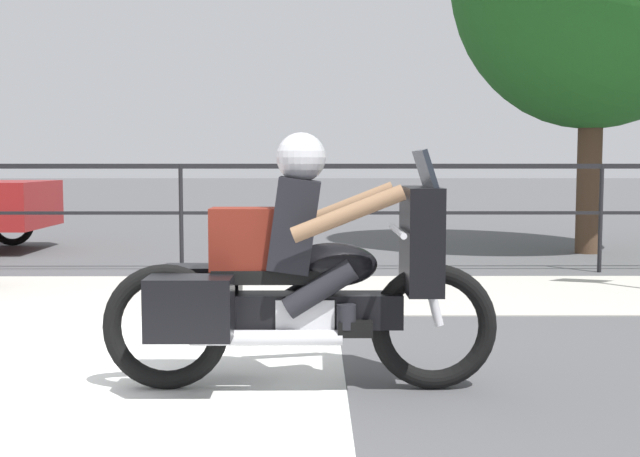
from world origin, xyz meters
The scene contains 5 objects.
ground_plane centered at (0.00, 0.00, 0.00)m, with size 120.00×120.00×0.00m, color #4C4C4F.
sidewalk_band centered at (0.00, 3.40, 0.01)m, with size 44.00×2.40×0.01m, color #B7B2A8.
crosswalk_band centered at (-0.05, -0.20, 0.00)m, with size 3.73×6.00×0.01m, color silver.
fence_railing centered at (0.00, 4.99, 1.04)m, with size 36.00×0.05×1.32m.
motorcycle centered at (1.53, -0.04, 0.68)m, with size 2.33×0.76×1.52m.
Camera 1 is at (1.63, -4.71, 1.35)m, focal length 45.00 mm.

